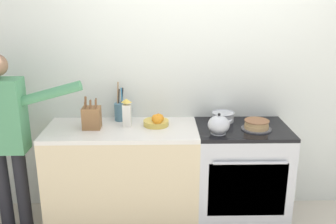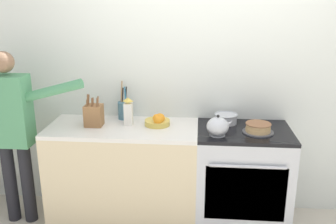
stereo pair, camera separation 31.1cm
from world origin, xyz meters
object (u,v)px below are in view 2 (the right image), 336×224
stove_range (242,178)px  utensil_crock (124,110)px  tea_kettle (218,127)px  knife_block (94,115)px  mixing_bowl (226,119)px  layer_cake (258,128)px  milk_carton (128,112)px  fruit_bowl (158,121)px  person_baker (12,125)px

stove_range → utensil_crock: utensil_crock is taller
tea_kettle → knife_block: knife_block is taller
mixing_bowl → layer_cake: bearing=-40.6°
milk_carton → mixing_bowl: bearing=7.4°
stove_range → knife_block: 1.40m
stove_range → fruit_bowl: size_ratio=4.08×
stove_range → fruit_bowl: (-0.74, 0.06, 0.49)m
fruit_bowl → tea_kettle: bearing=-21.6°
knife_block → utensil_crock: bearing=43.9°
milk_carton → person_baker: size_ratio=0.16×
utensil_crock → person_baker: size_ratio=0.23×
knife_block → person_baker: (-0.68, -0.12, -0.07)m
tea_kettle → person_baker: 1.74m
mixing_bowl → stove_range: bearing=-48.0°
layer_cake → tea_kettle: size_ratio=1.16×
mixing_bowl → milk_carton: (-0.85, -0.11, 0.07)m
fruit_bowl → knife_block: bearing=-174.6°
knife_block → milk_carton: 0.30m
layer_cake → tea_kettle: tea_kettle is taller
knife_block → person_baker: person_baker is taller
tea_kettle → stove_range: bearing=31.8°
stove_range → knife_block: size_ratio=3.19×
tea_kettle → utensil_crock: size_ratio=0.62×
layer_cake → knife_block: knife_block is taller
knife_block → person_baker: size_ratio=0.18×
utensil_crock → person_baker: (-0.90, -0.33, -0.06)m
tea_kettle → mixing_bowl: size_ratio=1.07×
stove_range → milk_carton: bearing=176.8°
mixing_bowl → knife_block: (-1.14, -0.16, 0.05)m
mixing_bowl → milk_carton: bearing=-172.6°
stove_range → tea_kettle: (-0.23, -0.14, 0.52)m
stove_range → person_baker: (-1.97, -0.11, 0.47)m
stove_range → person_baker: 2.03m
mixing_bowl → milk_carton: milk_carton is taller
mixing_bowl → fruit_bowl: size_ratio=0.92×
stove_range → tea_kettle: bearing=-148.2°
layer_cake → tea_kettle: 0.35m
stove_range → utensil_crock: bearing=168.6°
stove_range → utensil_crock: (-1.07, 0.22, 0.53)m
layer_cake → milk_carton: size_ratio=1.03×
tea_kettle → fruit_bowl: bearing=158.4°
tea_kettle → mixing_bowl: (0.08, 0.31, -0.03)m
utensil_crock → milk_carton: utensil_crock is taller
tea_kettle → mixing_bowl: tea_kettle is taller
stove_range → utensil_crock: size_ratio=2.55×
fruit_bowl → milk_carton: bearing=-179.7°
mixing_bowl → fruit_bowl: fruit_bowl is taller
stove_range → mixing_bowl: mixing_bowl is taller
layer_cake → knife_block: 1.39m
layer_cake → utensil_crock: bearing=167.2°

